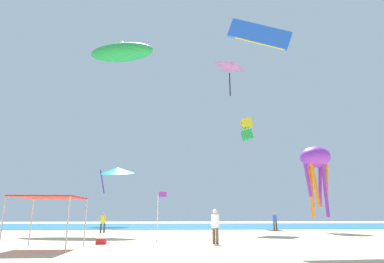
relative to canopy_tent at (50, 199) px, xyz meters
The scene contains 14 objects.
ground 7.91m from the canopy_tent, 11.39° to the left, with size 110.00×110.00×0.10m, color beige.
ocean_strip 31.40m from the canopy_tent, 76.35° to the left, with size 110.00×23.04×0.03m, color #1E6B93.
canopy_tent is the anchor object (origin of this frame).
person_near_tent 8.96m from the canopy_tent, 14.29° to the left, with size 0.46×0.48×1.92m.
person_leftmost 14.09m from the canopy_tent, 90.53° to the left, with size 0.47×0.42×1.77m.
person_central 23.30m from the canopy_tent, 44.49° to the left, with size 0.44×0.42×1.77m.
banner_flag 7.92m from the canopy_tent, 48.73° to the left, with size 0.61×0.06×3.14m.
cooler_box 3.95m from the canopy_tent, 49.13° to the left, with size 0.57×0.37×0.35m.
kite_box_yellow 32.66m from the canopy_tent, 57.69° to the left, with size 1.78×1.59×3.18m.
kite_octopus_purple 25.51m from the canopy_tent, 35.09° to the left, with size 3.38×3.38×6.95m.
kite_diamond_pink 31.37m from the canopy_tent, 58.33° to the left, with size 4.20×4.22×4.52m.
kite_delta_teal 29.32m from the canopy_tent, 93.09° to the left, with size 5.45×5.52×4.07m.
kite_inflatable_green 30.33m from the canopy_tent, 92.13° to the left, with size 9.02×4.56×3.22m.
kite_parafoil_blue 19.56m from the canopy_tent, 24.80° to the left, with size 5.11×1.49×3.14m.
Camera 1 is at (-1.36, -18.34, 1.66)m, focal length 30.08 mm.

